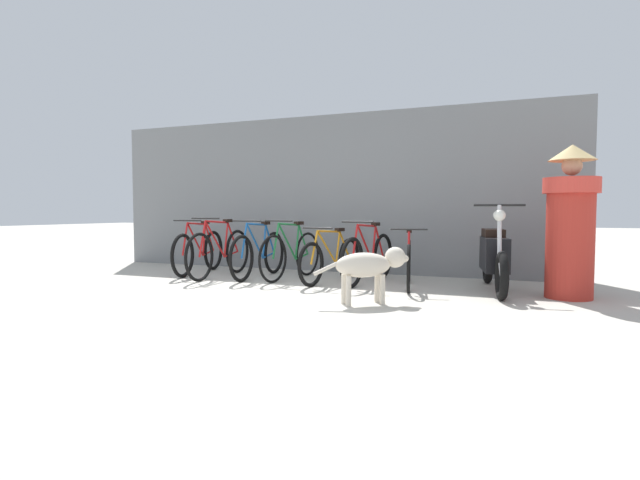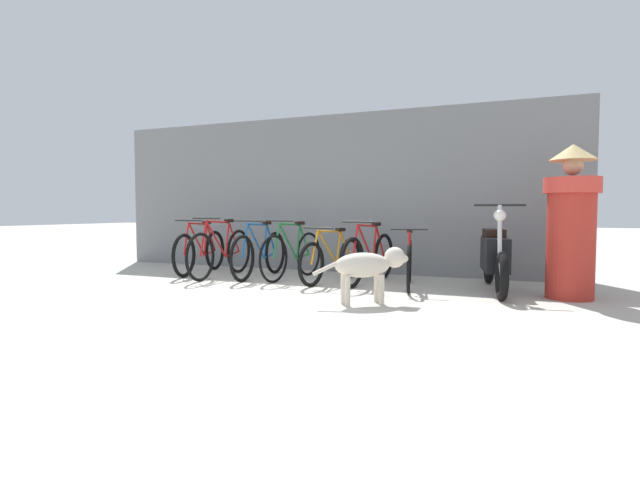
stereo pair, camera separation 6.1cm
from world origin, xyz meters
name	(u,v)px [view 2 (the right image)]	position (x,y,z in m)	size (l,w,h in m)	color
ground_plane	(217,302)	(0.00, 0.00, 0.00)	(60.00, 60.00, 0.00)	#B7B2A5
shop_wall_back	(325,194)	(0.00, 3.21, 1.30)	(8.06, 0.20, 2.60)	slate
bicycle_0	(200,251)	(-1.72, 2.05, 0.36)	(0.46, 1.72, 0.88)	black
bicycle_1	(221,252)	(-1.16, 1.81, 0.38)	(0.46, 1.80, 0.92)	black
bicycle_2	(260,254)	(-0.58, 1.98, 0.36)	(0.46, 1.74, 0.88)	black
bicycle_3	(292,254)	(-0.05, 2.02, 0.37)	(0.46, 1.62, 0.88)	black
bicycle_4	(332,259)	(0.62, 1.92, 0.32)	(0.46, 1.65, 0.79)	black
bicycle_5	(369,258)	(1.13, 2.05, 0.36)	(0.46, 1.74, 0.88)	black
bicycle_6	(409,262)	(1.74, 1.88, 0.33)	(0.47, 1.56, 0.79)	black
motorcycle	(495,257)	(2.80, 1.97, 0.43)	(0.58, 1.92, 1.09)	black
stray_dog	(369,265)	(1.59, 0.54, 0.42)	(0.91, 0.76, 0.61)	beige
person_in_robes	(571,221)	(3.63, 1.74, 0.89)	(0.72, 0.72, 1.77)	#B72D23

